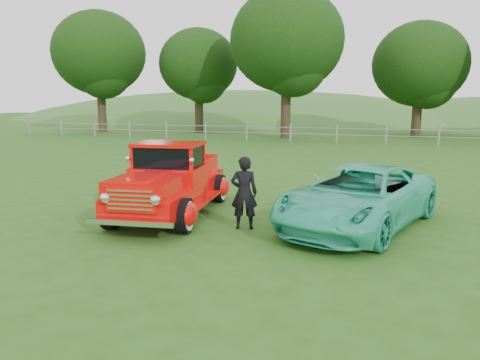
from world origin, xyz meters
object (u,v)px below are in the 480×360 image
(tree_near_west, at_px, (287,41))
(tree_far_west, at_px, (99,53))
(red_pickup, at_px, (171,182))
(man, at_px, (244,193))
(tree_mid_west, at_px, (198,64))
(tree_near_east, at_px, (420,64))
(teal_sedan, at_px, (359,197))

(tree_near_west, bearing_deg, tree_far_west, 176.42)
(red_pickup, height_order, man, red_pickup)
(red_pickup, bearing_deg, tree_mid_west, 104.61)
(tree_near_east, relative_size, teal_sedan, 1.71)
(red_pickup, xyz_separation_m, teal_sedan, (4.45, 0.23, -0.12))
(red_pickup, xyz_separation_m, man, (2.09, -0.67, 0.00))
(tree_near_east, xyz_separation_m, red_pickup, (-6.72, -27.06, -4.45))
(tree_far_west, xyz_separation_m, tree_mid_west, (8.00, 2.00, -0.94))
(teal_sedan, bearing_deg, tree_near_west, 124.77)
(man, bearing_deg, tree_mid_west, -81.55)
(tree_near_west, height_order, teal_sedan, tree_near_west)
(tree_near_east, height_order, red_pickup, tree_near_east)
(tree_far_west, relative_size, teal_sedan, 2.03)
(tree_near_east, bearing_deg, tree_near_west, -156.04)
(tree_mid_west, height_order, red_pickup, tree_mid_west)
(tree_near_east, bearing_deg, tree_far_west, -173.16)
(tree_mid_west, relative_size, tree_near_west, 0.81)
(tree_mid_west, distance_m, red_pickup, 28.41)
(teal_sedan, xyz_separation_m, man, (-2.36, -0.90, 0.12))
(tree_far_west, relative_size, red_pickup, 1.93)
(tree_near_west, xyz_separation_m, red_pickup, (2.28, -23.06, -6.00))
(red_pickup, height_order, teal_sedan, red_pickup)
(tree_far_west, height_order, red_pickup, tree_far_west)
(tree_near_east, bearing_deg, tree_mid_west, -176.63)
(red_pickup, bearing_deg, tree_far_west, 120.31)
(tree_far_west, bearing_deg, tree_near_west, -3.58)
(tree_far_west, bearing_deg, tree_mid_west, 14.04)
(tree_far_west, distance_m, teal_sedan, 33.43)
(tree_near_west, bearing_deg, tree_mid_west, 159.44)
(tree_far_west, distance_m, red_pickup, 30.74)
(tree_far_west, height_order, tree_near_east, tree_far_west)
(teal_sedan, distance_m, man, 2.53)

